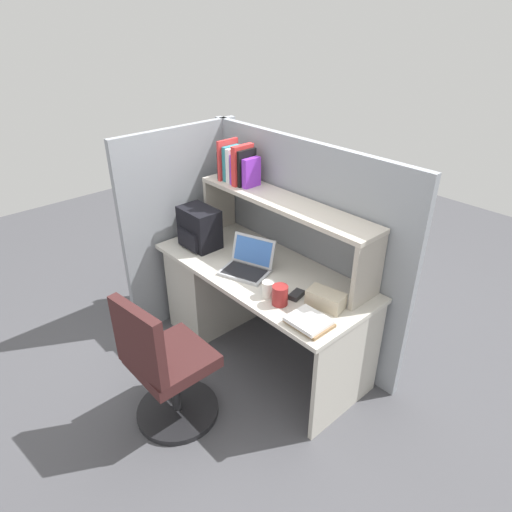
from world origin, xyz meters
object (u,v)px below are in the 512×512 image
(backpack, at_px, (199,228))
(snack_canister, at_px, (280,295))
(computer_mouse, at_px, (296,295))
(tissue_box, at_px, (326,299))
(office_chair, at_px, (166,371))
(paper_cup, at_px, (268,289))
(laptop, at_px, (248,264))

(backpack, xyz_separation_m, snack_canister, (0.94, -0.09, -0.08))
(backpack, bearing_deg, computer_mouse, 2.14)
(tissue_box, distance_m, office_chair, 1.05)
(paper_cup, distance_m, snack_canister, 0.11)
(paper_cup, height_order, office_chair, office_chair)
(backpack, xyz_separation_m, tissue_box, (1.14, 0.09, -0.09))
(tissue_box, bearing_deg, laptop, 174.77)
(backpack, height_order, snack_canister, backpack)
(computer_mouse, distance_m, paper_cup, 0.18)
(snack_canister, relative_size, office_chair, 0.13)
(backpack, bearing_deg, paper_cup, -5.91)
(laptop, distance_m, snack_canister, 0.44)
(snack_canister, bearing_deg, tissue_box, 42.52)
(backpack, distance_m, tissue_box, 1.14)
(computer_mouse, bearing_deg, snack_canister, -110.27)
(tissue_box, xyz_separation_m, office_chair, (-0.50, -0.84, -0.39))
(snack_canister, xyz_separation_m, office_chair, (-0.30, -0.65, -0.40))
(laptop, distance_m, paper_cup, 0.33)
(snack_canister, height_order, office_chair, office_chair)
(tissue_box, relative_size, office_chair, 0.24)
(office_chair, bearing_deg, snack_canister, -120.78)
(laptop, relative_size, office_chair, 0.41)
(tissue_box, bearing_deg, computer_mouse, -173.95)
(computer_mouse, distance_m, snack_canister, 0.14)
(computer_mouse, distance_m, office_chair, 0.91)
(laptop, bearing_deg, backpack, -177.24)
(laptop, relative_size, backpack, 1.26)
(backpack, relative_size, snack_canister, 2.41)
(paper_cup, bearing_deg, snack_canister, -2.28)
(tissue_box, height_order, snack_canister, snack_canister)
(computer_mouse, bearing_deg, tissue_box, 5.53)
(paper_cup, xyz_separation_m, snack_canister, (0.11, -0.00, 0.01))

